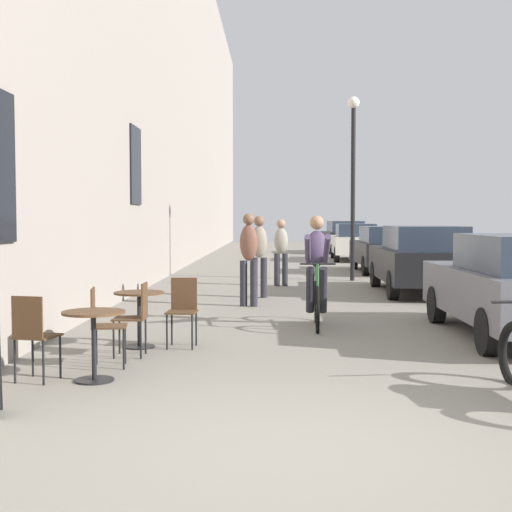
% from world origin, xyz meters
% --- Properties ---
extents(ground_plane, '(88.00, 88.00, 0.00)m').
position_xyz_m(ground_plane, '(0.00, 0.00, 0.00)').
color(ground_plane, gray).
extents(building_facade_left, '(0.54, 68.00, 13.16)m').
position_xyz_m(building_facade_left, '(-3.45, 14.00, 6.58)').
color(building_facade_left, gray).
rests_on(building_facade_left, ground_plane).
extents(cafe_table_near, '(0.64, 0.64, 0.72)m').
position_xyz_m(cafe_table_near, '(-1.99, 2.09, 0.52)').
color(cafe_table_near, black).
rests_on(cafe_table_near, ground_plane).
extents(cafe_chair_near_toward_street, '(0.44, 0.44, 0.89)m').
position_xyz_m(cafe_chair_near_toward_street, '(-2.06, 2.77, 0.52)').
color(cafe_chair_near_toward_street, black).
rests_on(cafe_chair_near_toward_street, ground_plane).
extents(cafe_chair_near_toward_wall, '(0.46, 0.46, 0.89)m').
position_xyz_m(cafe_chair_near_toward_wall, '(-2.58, 2.02, 0.52)').
color(cafe_chair_near_toward_wall, black).
rests_on(cafe_chair_near_toward_wall, ground_plane).
extents(cafe_table_mid, '(0.64, 0.64, 0.72)m').
position_xyz_m(cafe_table_mid, '(-1.89, 3.98, 0.52)').
color(cafe_table_mid, black).
rests_on(cafe_table_mid, ground_plane).
extents(cafe_chair_mid_toward_street, '(0.38, 0.38, 0.89)m').
position_xyz_m(cafe_chair_mid_toward_street, '(-1.81, 3.39, 0.52)').
color(cafe_chair_mid_toward_street, black).
rests_on(cafe_chair_mid_toward_street, ground_plane).
extents(cafe_chair_mid_toward_wall, '(0.40, 0.40, 0.89)m').
position_xyz_m(cafe_chair_mid_toward_wall, '(-1.33, 4.06, 0.52)').
color(cafe_chair_mid_toward_wall, black).
rests_on(cafe_chair_mid_toward_wall, ground_plane).
extents(cyclist_on_bicycle, '(0.52, 1.76, 1.74)m').
position_xyz_m(cyclist_on_bicycle, '(0.52, 5.89, 0.81)').
color(cyclist_on_bicycle, black).
rests_on(cyclist_on_bicycle, ground_plane).
extents(pedestrian_near, '(0.38, 0.30, 1.76)m').
position_xyz_m(pedestrian_near, '(-0.62, 8.28, 0.99)').
color(pedestrian_near, '#26262D').
rests_on(pedestrian_near, ground_plane).
extents(pedestrian_mid, '(0.35, 0.26, 1.72)m').
position_xyz_m(pedestrian_mid, '(-0.46, 9.78, 0.97)').
color(pedestrian_mid, '#26262D').
rests_on(pedestrian_mid, ground_plane).
extents(pedestrian_far, '(0.35, 0.26, 1.65)m').
position_xyz_m(pedestrian_far, '(0.03, 12.36, 0.93)').
color(pedestrian_far, '#26262D').
rests_on(pedestrian_far, ground_plane).
extents(street_lamp, '(0.32, 0.32, 4.90)m').
position_xyz_m(street_lamp, '(1.97, 13.92, 3.11)').
color(street_lamp, black).
rests_on(street_lamp, ground_plane).
extents(parked_car_second, '(1.85, 4.25, 1.50)m').
position_xyz_m(parked_car_second, '(3.11, 10.67, 0.78)').
color(parked_car_second, black).
rests_on(parked_car_second, ground_plane).
extents(parked_car_third, '(1.74, 4.04, 1.43)m').
position_xyz_m(parked_car_third, '(3.28, 16.78, 0.74)').
color(parked_car_third, black).
rests_on(parked_car_third, ground_plane).
extents(parked_car_fourth, '(1.86, 4.17, 1.46)m').
position_xyz_m(parked_car_fourth, '(3.08, 23.12, 0.76)').
color(parked_car_fourth, beige).
rests_on(parked_car_fourth, ground_plane).
extents(parked_car_fifth, '(1.98, 4.43, 1.55)m').
position_xyz_m(parked_car_fifth, '(3.28, 29.41, 0.80)').
color(parked_car_fifth, black).
rests_on(parked_car_fifth, ground_plane).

